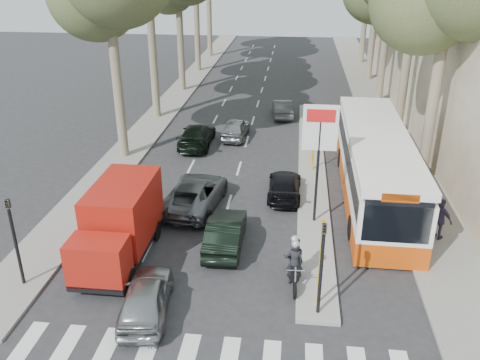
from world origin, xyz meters
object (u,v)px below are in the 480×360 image
object	(u,v)px
silver_hatchback	(146,297)
motorcycle	(294,261)
red_truck	(120,222)
city_bus	(375,164)
dark_hatchback	(226,232)

from	to	relation	value
silver_hatchback	motorcycle	bearing A→B (deg)	-160.99
silver_hatchback	motorcycle	xyz separation A→B (m)	(4.99, 2.44, 0.21)
red_truck	city_bus	size ratio (longest dim) A/B	0.43
city_bus	red_truck	bearing A→B (deg)	-147.53
red_truck	motorcycle	size ratio (longest dim) A/B	2.52
silver_hatchback	city_bus	bearing A→B (deg)	-138.33
dark_hatchback	city_bus	bearing A→B (deg)	-141.45
silver_hatchback	red_truck	bearing A→B (deg)	-66.69
city_bus	motorcycle	xyz separation A→B (m)	(-3.82, -7.58, -0.95)
silver_hatchback	red_truck	world-z (taller)	red_truck
dark_hatchback	red_truck	bearing A→B (deg)	17.00
city_bus	motorcycle	world-z (taller)	city_bus
dark_hatchback	red_truck	size ratio (longest dim) A/B	0.72
red_truck	city_bus	bearing A→B (deg)	32.05
silver_hatchback	motorcycle	world-z (taller)	motorcycle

